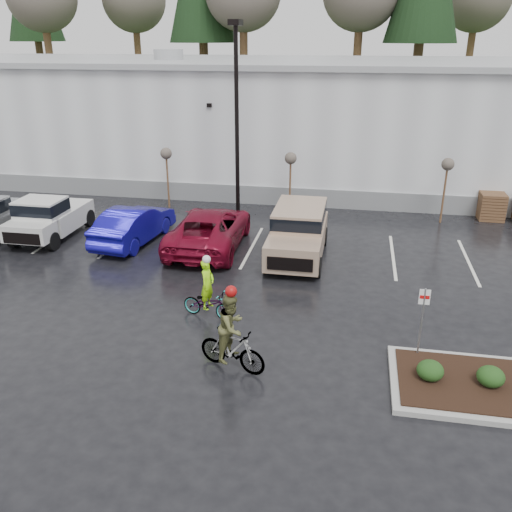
% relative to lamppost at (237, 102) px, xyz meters
% --- Properties ---
extents(ground, '(120.00, 120.00, 0.00)m').
position_rel_lamppost_xyz_m(ground, '(4.00, -12.00, -5.69)').
color(ground, black).
rests_on(ground, ground).
extents(warehouse, '(60.50, 15.50, 7.20)m').
position_rel_lamppost_xyz_m(warehouse, '(4.00, 9.99, -2.04)').
color(warehouse, silver).
rests_on(warehouse, ground).
extents(wooded_ridge, '(80.00, 25.00, 6.00)m').
position_rel_lamppost_xyz_m(wooded_ridge, '(4.00, 33.00, -2.69)').
color(wooded_ridge, '#1F3E1A').
rests_on(wooded_ridge, ground).
extents(lamppost, '(0.50, 1.00, 9.22)m').
position_rel_lamppost_xyz_m(lamppost, '(0.00, 0.00, 0.00)').
color(lamppost, black).
rests_on(lamppost, ground).
extents(sapling_west, '(0.60, 0.60, 3.20)m').
position_rel_lamppost_xyz_m(sapling_west, '(-4.00, 1.00, -2.96)').
color(sapling_west, '#492E1D').
rests_on(sapling_west, ground).
extents(sapling_mid, '(0.60, 0.60, 3.20)m').
position_rel_lamppost_xyz_m(sapling_mid, '(2.50, 1.00, -2.96)').
color(sapling_mid, '#492E1D').
rests_on(sapling_mid, ground).
extents(sapling_east, '(0.60, 0.60, 3.20)m').
position_rel_lamppost_xyz_m(sapling_east, '(10.00, 1.00, -2.96)').
color(sapling_east, '#492E1D').
rests_on(sapling_east, ground).
extents(pallet_stack_a, '(1.20, 1.20, 1.35)m').
position_rel_lamppost_xyz_m(pallet_stack_a, '(12.50, 2.00, -5.01)').
color(pallet_stack_a, '#492E1D').
rests_on(pallet_stack_a, ground).
extents(shrub_a, '(0.70, 0.70, 0.52)m').
position_rel_lamppost_xyz_m(shrub_a, '(8.00, -13.00, -5.27)').
color(shrub_a, black).
rests_on(shrub_a, curb_island).
extents(shrub_b, '(0.70, 0.70, 0.52)m').
position_rel_lamppost_xyz_m(shrub_b, '(9.50, -13.00, -5.27)').
color(shrub_b, black).
rests_on(shrub_b, curb_island).
extents(fire_lane_sign, '(0.30, 0.05, 2.20)m').
position_rel_lamppost_xyz_m(fire_lane_sign, '(7.80, -11.80, -4.28)').
color(fire_lane_sign, gray).
rests_on(fire_lane_sign, ground).
extents(pickup_white, '(2.10, 5.20, 1.96)m').
position_rel_lamppost_xyz_m(pickup_white, '(-7.71, -4.14, -4.71)').
color(pickup_white, silver).
rests_on(pickup_white, ground).
extents(car_blue, '(2.30, 5.13, 1.63)m').
position_rel_lamppost_xyz_m(car_blue, '(-3.76, -4.33, -4.87)').
color(car_blue, '#130E9A').
rests_on(car_blue, ground).
extents(car_red, '(2.95, 6.16, 1.70)m').
position_rel_lamppost_xyz_m(car_red, '(-0.30, -4.35, -4.84)').
color(car_red, maroon).
rests_on(car_red, ground).
extents(suv_tan, '(2.20, 5.10, 2.06)m').
position_rel_lamppost_xyz_m(suv_tan, '(3.58, -4.87, -4.66)').
color(suv_tan, tan).
rests_on(suv_tan, ground).
extents(cyclist_hivis, '(1.89, 1.01, 2.17)m').
position_rel_lamppost_xyz_m(cyclist_hivis, '(1.31, -10.50, -5.01)').
color(cyclist_hivis, '#3F3F44').
rests_on(cyclist_hivis, ground).
extents(cyclist_olive, '(2.02, 1.14, 2.52)m').
position_rel_lamppost_xyz_m(cyclist_olive, '(2.74, -13.26, -4.78)').
color(cyclist_olive, '#3F3F44').
rests_on(cyclist_olive, ground).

